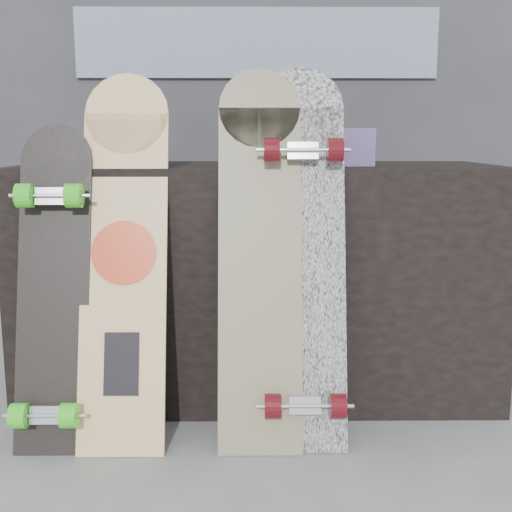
{
  "coord_description": "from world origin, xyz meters",
  "views": [
    {
      "loc": [
        -0.03,
        -1.71,
        0.89
      ],
      "look_at": [
        -0.01,
        0.2,
        0.54
      ],
      "focal_mm": 45.0,
      "sensor_mm": 36.0,
      "label": 1
    }
  ],
  "objects_px": {
    "longboard_geisha": "(124,248)",
    "skateboard_dark": "(53,282)",
    "vendor_table": "(259,278)",
    "longboard_celtic": "(260,244)",
    "longboard_cascadia": "(302,249)"
  },
  "relations": [
    {
      "from": "vendor_table",
      "to": "skateboard_dark",
      "type": "relative_size",
      "value": 1.72
    },
    {
      "from": "longboard_geisha",
      "to": "longboard_cascadia",
      "type": "relative_size",
      "value": 0.98
    },
    {
      "from": "longboard_geisha",
      "to": "skateboard_dark",
      "type": "xyz_separation_m",
      "value": [
        -0.2,
        -0.05,
        -0.09
      ]
    },
    {
      "from": "longboard_cascadia",
      "to": "skateboard_dark",
      "type": "distance_m",
      "value": 0.73
    },
    {
      "from": "vendor_table",
      "to": "longboard_cascadia",
      "type": "height_order",
      "value": "longboard_cascadia"
    },
    {
      "from": "vendor_table",
      "to": "longboard_geisha",
      "type": "bearing_deg",
      "value": -138.54
    },
    {
      "from": "longboard_celtic",
      "to": "vendor_table",
      "type": "bearing_deg",
      "value": 89.74
    },
    {
      "from": "longboard_geisha",
      "to": "skateboard_dark",
      "type": "height_order",
      "value": "longboard_geisha"
    },
    {
      "from": "vendor_table",
      "to": "longboard_cascadia",
      "type": "xyz_separation_m",
      "value": [
        0.12,
        -0.37,
        0.17
      ]
    },
    {
      "from": "vendor_table",
      "to": "skateboard_dark",
      "type": "bearing_deg",
      "value": -146.49
    },
    {
      "from": "longboard_geisha",
      "to": "skateboard_dark",
      "type": "relative_size",
      "value": 1.16
    },
    {
      "from": "longboard_celtic",
      "to": "longboard_cascadia",
      "type": "bearing_deg",
      "value": -2.82
    },
    {
      "from": "vendor_table",
      "to": "longboard_celtic",
      "type": "xyz_separation_m",
      "value": [
        -0.0,
        -0.36,
        0.18
      ]
    },
    {
      "from": "vendor_table",
      "to": "skateboard_dark",
      "type": "distance_m",
      "value": 0.73
    },
    {
      "from": "longboard_celtic",
      "to": "skateboard_dark",
      "type": "height_order",
      "value": "longboard_celtic"
    }
  ]
}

